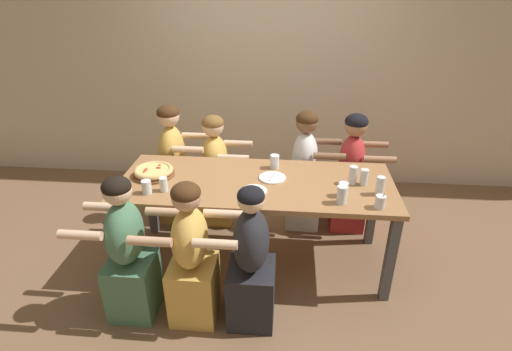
% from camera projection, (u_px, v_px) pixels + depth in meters
% --- Properties ---
extents(ground_plane, '(18.00, 18.00, 0.00)m').
position_uv_depth(ground_plane, '(256.00, 260.00, 3.49)').
color(ground_plane, brown).
rests_on(ground_plane, ground).
extents(restaurant_back_panel, '(10.00, 0.06, 3.20)m').
position_uv_depth(restaurant_back_panel, '(270.00, 41.00, 4.22)').
color(restaurant_back_panel, beige).
rests_on(restaurant_back_panel, ground).
extents(dining_table, '(2.16, 0.84, 0.78)m').
position_uv_depth(dining_table, '(256.00, 191.00, 3.18)').
color(dining_table, '#996B42').
rests_on(dining_table, ground).
extents(pizza_board_main, '(0.33, 0.33, 0.06)m').
position_uv_depth(pizza_board_main, '(154.00, 172.00, 3.21)').
color(pizza_board_main, brown).
rests_on(pizza_board_main, dining_table).
extents(empty_plate_a, '(0.19, 0.19, 0.02)m').
position_uv_depth(empty_plate_a, '(255.00, 191.00, 2.99)').
color(empty_plate_a, white).
rests_on(empty_plate_a, dining_table).
extents(empty_plate_b, '(0.22, 0.22, 0.02)m').
position_uv_depth(empty_plate_b, '(272.00, 178.00, 3.18)').
color(empty_plate_b, white).
rests_on(empty_plate_b, dining_table).
extents(cocktail_glass_blue, '(0.07, 0.07, 0.12)m').
position_uv_depth(cocktail_glass_blue, '(380.00, 202.00, 2.77)').
color(cocktail_glass_blue, silver).
rests_on(cocktail_glass_blue, dining_table).
extents(drinking_glass_a, '(0.06, 0.06, 0.15)m').
position_uv_depth(drinking_glass_a, '(353.00, 175.00, 3.07)').
color(drinking_glass_a, silver).
rests_on(drinking_glass_a, dining_table).
extents(drinking_glass_b, '(0.07, 0.07, 0.11)m').
position_uv_depth(drinking_glass_b, '(343.00, 190.00, 2.91)').
color(drinking_glass_b, silver).
rests_on(drinking_glass_b, dining_table).
extents(drinking_glass_c, '(0.08, 0.08, 0.12)m').
position_uv_depth(drinking_glass_c, '(275.00, 162.00, 3.33)').
color(drinking_glass_c, silver).
rests_on(drinking_glass_c, dining_table).
extents(drinking_glass_d, '(0.06, 0.06, 0.11)m').
position_uv_depth(drinking_glass_d, '(164.00, 185.00, 2.98)').
color(drinking_glass_d, silver).
rests_on(drinking_glass_d, dining_table).
extents(drinking_glass_e, '(0.07, 0.07, 0.13)m').
position_uv_depth(drinking_glass_e, '(342.00, 196.00, 2.82)').
color(drinking_glass_e, silver).
rests_on(drinking_glass_e, dining_table).
extents(drinking_glass_f, '(0.06, 0.06, 0.13)m').
position_uv_depth(drinking_glass_f, '(364.00, 178.00, 3.06)').
color(drinking_glass_f, silver).
rests_on(drinking_glass_f, dining_table).
extents(drinking_glass_g, '(0.07, 0.07, 0.10)m').
position_uv_depth(drinking_glass_g, '(147.00, 188.00, 2.95)').
color(drinking_glass_g, silver).
rests_on(drinking_glass_g, dining_table).
extents(drinking_glass_h, '(0.06, 0.06, 0.14)m').
position_uv_depth(drinking_glass_h, '(380.00, 187.00, 2.92)').
color(drinking_glass_h, silver).
rests_on(drinking_glass_h, dining_table).
extents(diner_near_left, '(0.51, 0.40, 1.11)m').
position_uv_depth(diner_near_left, '(128.00, 255.00, 2.76)').
color(diner_near_left, '#477556').
rests_on(diner_near_left, ground).
extents(diner_near_midleft, '(0.51, 0.40, 1.09)m').
position_uv_depth(diner_near_midleft, '(191.00, 259.00, 2.73)').
color(diner_near_midleft, gold).
rests_on(diner_near_midleft, ground).
extents(diner_near_center, '(0.51, 0.40, 1.08)m').
position_uv_depth(diner_near_center, '(251.00, 264.00, 2.70)').
color(diner_near_center, '#232328').
rests_on(diner_near_center, ground).
extents(diner_far_right, '(0.51, 0.40, 1.15)m').
position_uv_depth(diner_far_right, '(350.00, 177.00, 3.76)').
color(diner_far_right, '#B22D2D').
rests_on(diner_far_right, ground).
extents(diner_far_midright, '(0.51, 0.40, 1.16)m').
position_uv_depth(diner_far_midright, '(304.00, 175.00, 3.79)').
color(diner_far_midright, silver).
rests_on(diner_far_midright, ground).
extents(diner_far_left, '(0.51, 0.40, 1.18)m').
position_uv_depth(diner_far_left, '(174.00, 168.00, 3.88)').
color(diner_far_left, gold).
rests_on(diner_far_left, ground).
extents(diner_far_midleft, '(0.51, 0.40, 1.10)m').
position_uv_depth(diner_far_midleft, '(216.00, 174.00, 3.87)').
color(diner_far_midleft, gold).
rests_on(diner_far_midleft, ground).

